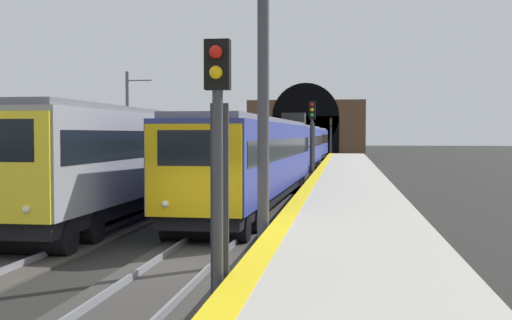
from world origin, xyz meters
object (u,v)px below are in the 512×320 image
object	(u,v)px
railway_signal_near	(218,164)
railway_signal_mid	(312,135)
train_main_approaching	(294,147)
train_adjacent_platform	(223,146)
catenary_mast_near	(128,125)
railway_signal_far	(331,133)
overhead_signal_gantry	(101,33)

from	to	relation	value
railway_signal_near	railway_signal_mid	bearing A→B (deg)	-180.00
train_main_approaching	train_adjacent_platform	size ratio (longest dim) A/B	1.07
catenary_mast_near	railway_signal_far	bearing A→B (deg)	-15.72
railway_signal_near	train_main_approaching	bearing A→B (deg)	-177.21
train_adjacent_platform	catenary_mast_near	world-z (taller)	catenary_mast_near
overhead_signal_gantry	railway_signal_near	bearing A→B (deg)	-144.90
train_adjacent_platform	railway_signal_near	world-z (taller)	railway_signal_near
railway_signal_near	railway_signal_far	distance (m)	76.09
train_main_approaching	train_adjacent_platform	xyz separation A→B (m)	(-4.70, 4.45, 0.16)
train_main_approaching	railway_signal_near	distance (m)	38.01
train_adjacent_platform	overhead_signal_gantry	size ratio (longest dim) A/B	6.84
train_adjacent_platform	railway_signal_mid	world-z (taller)	railway_signal_mid
railway_signal_far	catenary_mast_near	xyz separation A→B (m)	(-44.19, 12.44, 0.54)
train_adjacent_platform	railway_signal_far	xyz separation A→B (m)	(42.82, -6.30, 0.87)
train_main_approaching	overhead_signal_gantry	distance (m)	32.43
overhead_signal_gantry	catenary_mast_near	bearing A→B (deg)	17.77
railway_signal_near	railway_signal_mid	distance (m)	27.86
catenary_mast_near	train_adjacent_platform	bearing A→B (deg)	-77.40
train_main_approaching	railway_signal_far	distance (m)	38.18
overhead_signal_gantry	railway_signal_mid	bearing A→B (deg)	-10.47
train_adjacent_platform	railway_signal_mid	bearing A→B (deg)	49.78
railway_signal_mid	railway_signal_near	bearing A→B (deg)	0.00
train_main_approaching	catenary_mast_near	bearing A→B (deg)	-58.53
railway_signal_near	overhead_signal_gantry	distance (m)	7.67
train_main_approaching	railway_signal_near	xyz separation A→B (m)	(-37.96, -1.85, 0.54)
railway_signal_mid	railway_signal_far	xyz separation A→B (m)	(48.23, -0.00, 0.13)
railway_signal_mid	catenary_mast_near	bearing A→B (deg)	-107.97
train_main_approaching	overhead_signal_gantry	size ratio (longest dim) A/B	7.31
train_adjacent_platform	catenary_mast_near	xyz separation A→B (m)	(-1.37, 6.14, 1.41)
train_main_approaching	railway_signal_mid	distance (m)	10.31
railway_signal_mid	overhead_signal_gantry	size ratio (longest dim) A/B	0.60
train_main_approaching	railway_signal_far	world-z (taller)	railway_signal_far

